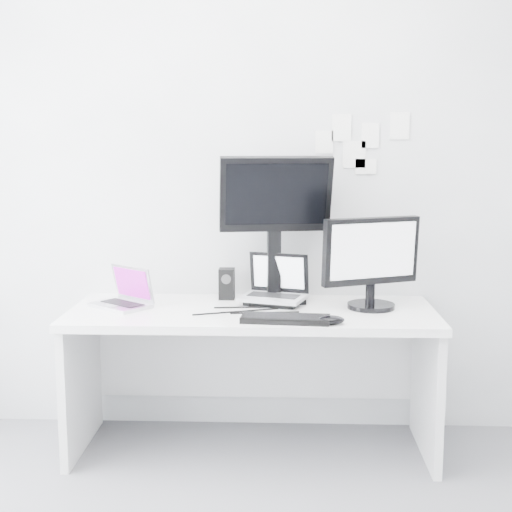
% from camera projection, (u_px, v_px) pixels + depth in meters
% --- Properties ---
extents(back_wall, '(3.60, 0.00, 3.60)m').
position_uv_depth(back_wall, '(255.00, 180.00, 3.78)').
color(back_wall, silver).
rests_on(back_wall, ground).
extents(desk, '(1.80, 0.70, 0.73)m').
position_uv_depth(desk, '(252.00, 380.00, 3.59)').
color(desk, white).
rests_on(desk, ground).
extents(macbook, '(0.35, 0.34, 0.21)m').
position_uv_depth(macbook, '(120.00, 286.00, 3.56)').
color(macbook, '#B7B7BC').
rests_on(macbook, desk).
extents(speaker, '(0.09, 0.09, 0.16)m').
position_uv_depth(speaker, '(227.00, 284.00, 3.76)').
color(speaker, black).
rests_on(speaker, desk).
extents(dell_laptop, '(0.37, 0.33, 0.26)m').
position_uv_depth(dell_laptop, '(273.00, 279.00, 3.62)').
color(dell_laptop, '#A7AAAF').
rests_on(dell_laptop, desk).
extents(rear_monitor, '(0.59, 0.29, 0.77)m').
position_uv_depth(rear_monitor, '(275.00, 228.00, 3.65)').
color(rear_monitor, black).
rests_on(rear_monitor, desk).
extents(samsung_monitor, '(0.56, 0.42, 0.47)m').
position_uv_depth(samsung_monitor, '(372.00, 262.00, 3.52)').
color(samsung_monitor, black).
rests_on(samsung_monitor, desk).
extents(keyboard, '(0.42, 0.18, 0.03)m').
position_uv_depth(keyboard, '(285.00, 319.00, 3.29)').
color(keyboard, black).
rests_on(keyboard, desk).
extents(mouse, '(0.13, 0.09, 0.04)m').
position_uv_depth(mouse, '(331.00, 320.00, 3.24)').
color(mouse, black).
rests_on(mouse, desk).
extents(wall_note_0, '(0.10, 0.00, 0.14)m').
position_uv_depth(wall_note_0, '(341.00, 128.00, 3.72)').
color(wall_note_0, white).
rests_on(wall_note_0, back_wall).
extents(wall_note_1, '(0.09, 0.00, 0.13)m').
position_uv_depth(wall_note_1, '(370.00, 135.00, 3.72)').
color(wall_note_1, white).
rests_on(wall_note_1, back_wall).
extents(wall_note_2, '(0.10, 0.00, 0.14)m').
position_uv_depth(wall_note_2, '(400.00, 126.00, 3.70)').
color(wall_note_2, white).
rests_on(wall_note_2, back_wall).
extents(wall_note_3, '(0.11, 0.00, 0.08)m').
position_uv_depth(wall_note_3, '(366.00, 166.00, 3.74)').
color(wall_note_3, white).
rests_on(wall_note_3, back_wall).
extents(wall_note_4, '(0.09, 0.00, 0.12)m').
position_uv_depth(wall_note_4, '(324.00, 142.00, 3.73)').
color(wall_note_4, white).
rests_on(wall_note_4, back_wall).
extents(wall_note_5, '(0.12, 0.00, 0.14)m').
position_uv_depth(wall_note_5, '(354.00, 154.00, 3.74)').
color(wall_note_5, white).
rests_on(wall_note_5, back_wall).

